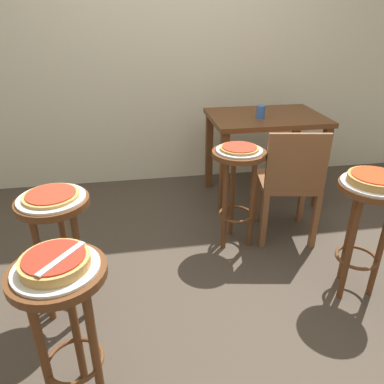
{
  "coord_description": "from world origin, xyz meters",
  "views": [
    {
      "loc": [
        -0.42,
        -1.87,
        1.56
      ],
      "look_at": [
        -0.11,
        -0.04,
        0.64
      ],
      "focal_mm": 34.92,
      "sensor_mm": 36.0,
      "label": 1
    }
  ],
  "objects_px": {
    "stool_foreground": "(65,310)",
    "stool_middle": "(366,216)",
    "serving_plate_leftside": "(51,198)",
    "serving_plate_rear": "(239,150)",
    "wooden_chair": "(290,181)",
    "dining_table": "(265,130)",
    "pizza_rear": "(239,148)",
    "pizza_server_knife": "(62,258)",
    "pizza_foreground": "(55,262)",
    "cup_near_edge": "(261,112)",
    "pizza_leftside": "(51,195)",
    "stool_leftside": "(58,233)",
    "stool_rear": "(238,178)",
    "serving_plate_foreground": "(56,268)",
    "pizza_middle": "(375,179)",
    "serving_plate_middle": "(374,184)"
  },
  "relations": [
    {
      "from": "pizza_middle",
      "to": "stool_rear",
      "type": "height_order",
      "value": "pizza_middle"
    },
    {
      "from": "serving_plate_leftside",
      "to": "pizza_rear",
      "type": "height_order",
      "value": "pizza_rear"
    },
    {
      "from": "pizza_middle",
      "to": "pizza_rear",
      "type": "xyz_separation_m",
      "value": [
        -0.57,
        0.62,
        -0.01
      ]
    },
    {
      "from": "serving_plate_rear",
      "to": "wooden_chair",
      "type": "height_order",
      "value": "wooden_chair"
    },
    {
      "from": "pizza_middle",
      "to": "stool_rear",
      "type": "relative_size",
      "value": 0.4
    },
    {
      "from": "serving_plate_leftside",
      "to": "cup_near_edge",
      "type": "xyz_separation_m",
      "value": [
        1.45,
        1.13,
        0.09
      ]
    },
    {
      "from": "pizza_foreground",
      "to": "serving_plate_foreground",
      "type": "bearing_deg",
      "value": 135.0
    },
    {
      "from": "serving_plate_foreground",
      "to": "pizza_middle",
      "type": "distance_m",
      "value": 1.63
    },
    {
      "from": "serving_plate_middle",
      "to": "pizza_middle",
      "type": "relative_size",
      "value": 1.21
    },
    {
      "from": "pizza_middle",
      "to": "serving_plate_leftside",
      "type": "distance_m",
      "value": 1.67
    },
    {
      "from": "serving_plate_middle",
      "to": "serving_plate_foreground",
      "type": "bearing_deg",
      "value": -163.38
    },
    {
      "from": "pizza_leftside",
      "to": "stool_rear",
      "type": "xyz_separation_m",
      "value": [
        1.1,
        0.51,
        -0.22
      ]
    },
    {
      "from": "stool_rear",
      "to": "stool_middle",
      "type": "bearing_deg",
      "value": -47.53
    },
    {
      "from": "stool_middle",
      "to": "pizza_server_knife",
      "type": "distance_m",
      "value": 1.62
    },
    {
      "from": "serving_plate_leftside",
      "to": "pizza_middle",
      "type": "bearing_deg",
      "value": -3.72
    },
    {
      "from": "serving_plate_foreground",
      "to": "pizza_middle",
      "type": "relative_size",
      "value": 1.1
    },
    {
      "from": "stool_foreground",
      "to": "serving_plate_middle",
      "type": "height_order",
      "value": "serving_plate_middle"
    },
    {
      "from": "pizza_foreground",
      "to": "pizza_leftside",
      "type": "bearing_deg",
      "value": 100.68
    },
    {
      "from": "serving_plate_rear",
      "to": "pizza_foreground",
      "type": "bearing_deg",
      "value": -132.55
    },
    {
      "from": "pizza_rear",
      "to": "cup_near_edge",
      "type": "xyz_separation_m",
      "value": [
        0.35,
        0.62,
        0.07
      ]
    },
    {
      "from": "pizza_rear",
      "to": "wooden_chair",
      "type": "xyz_separation_m",
      "value": [
        0.38,
        -0.0,
        -0.27
      ]
    },
    {
      "from": "stool_leftside",
      "to": "dining_table",
      "type": "relative_size",
      "value": 0.76
    },
    {
      "from": "stool_middle",
      "to": "dining_table",
      "type": "height_order",
      "value": "dining_table"
    },
    {
      "from": "serving_plate_leftside",
      "to": "stool_rear",
      "type": "bearing_deg",
      "value": 24.79
    },
    {
      "from": "pizza_rear",
      "to": "serving_plate_rear",
      "type": "bearing_deg",
      "value": 0.0
    },
    {
      "from": "serving_plate_rear",
      "to": "wooden_chair",
      "type": "bearing_deg",
      "value": -0.37
    },
    {
      "from": "cup_near_edge",
      "to": "pizza_server_knife",
      "type": "relative_size",
      "value": 0.46
    },
    {
      "from": "wooden_chair",
      "to": "pizza_server_knife",
      "type": "xyz_separation_m",
      "value": [
        -1.34,
        -1.1,
        0.31
      ]
    },
    {
      "from": "pizza_rear",
      "to": "pizza_server_knife",
      "type": "relative_size",
      "value": 1.17
    },
    {
      "from": "dining_table",
      "to": "pizza_server_knife",
      "type": "distance_m",
      "value": 2.28
    },
    {
      "from": "stool_middle",
      "to": "stool_rear",
      "type": "xyz_separation_m",
      "value": [
        -0.57,
        0.62,
        0.0
      ]
    },
    {
      "from": "stool_middle",
      "to": "pizza_server_knife",
      "type": "height_order",
      "value": "pizza_server_knife"
    },
    {
      "from": "pizza_foreground",
      "to": "stool_leftside",
      "type": "xyz_separation_m",
      "value": [
        -0.11,
        0.57,
        -0.23
      ]
    },
    {
      "from": "serving_plate_leftside",
      "to": "serving_plate_rear",
      "type": "relative_size",
      "value": 1.07
    },
    {
      "from": "stool_foreground",
      "to": "wooden_chair",
      "type": "bearing_deg",
      "value": 38.17
    },
    {
      "from": "pizza_leftside",
      "to": "stool_middle",
      "type": "bearing_deg",
      "value": -3.72
    },
    {
      "from": "stool_foreground",
      "to": "pizza_foreground",
      "type": "bearing_deg",
      "value": -63.43
    },
    {
      "from": "stool_leftside",
      "to": "wooden_chair",
      "type": "relative_size",
      "value": 0.84
    },
    {
      "from": "serving_plate_leftside",
      "to": "wooden_chair",
      "type": "distance_m",
      "value": 1.59
    },
    {
      "from": "stool_middle",
      "to": "pizza_middle",
      "type": "xyz_separation_m",
      "value": [
        0.0,
        0.0,
        0.23
      ]
    },
    {
      "from": "pizza_foreground",
      "to": "stool_middle",
      "type": "bearing_deg",
      "value": 16.62
    },
    {
      "from": "pizza_foreground",
      "to": "cup_near_edge",
      "type": "relative_size",
      "value": 2.47
    },
    {
      "from": "serving_plate_middle",
      "to": "serving_plate_leftside",
      "type": "relative_size",
      "value": 1.03
    },
    {
      "from": "pizza_rear",
      "to": "wooden_chair",
      "type": "height_order",
      "value": "wooden_chair"
    },
    {
      "from": "serving_plate_foreground",
      "to": "stool_rear",
      "type": "height_order",
      "value": "serving_plate_foreground"
    },
    {
      "from": "pizza_foreground",
      "to": "serving_plate_rear",
      "type": "relative_size",
      "value": 0.81
    },
    {
      "from": "pizza_foreground",
      "to": "wooden_chair",
      "type": "relative_size",
      "value": 0.29
    },
    {
      "from": "stool_foreground",
      "to": "stool_middle",
      "type": "xyz_separation_m",
      "value": [
        1.56,
        0.47,
        0.0
      ]
    },
    {
      "from": "serving_plate_foreground",
      "to": "wooden_chair",
      "type": "xyz_separation_m",
      "value": [
        1.37,
        1.08,
        -0.25
      ]
    },
    {
      "from": "pizza_rear",
      "to": "pizza_server_knife",
      "type": "bearing_deg",
      "value": -131.15
    }
  ]
}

